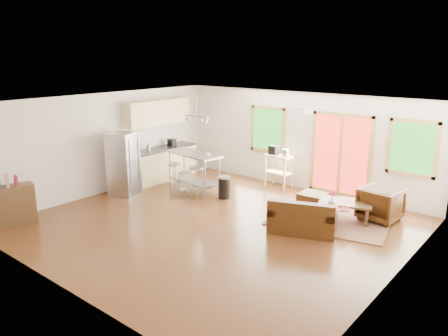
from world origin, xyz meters
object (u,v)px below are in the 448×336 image
Objects in this scene: loveseat at (302,219)px; ottoman at (312,201)px; island at (194,165)px; rug at (330,219)px; coffee_table at (346,204)px; kitchen_cart at (279,160)px; refrigerator at (124,164)px; armchair at (381,202)px.

loveseat reaches higher than ottoman.
island is (-3.15, -0.72, 0.51)m from ottoman.
coffee_table is at bearing 33.51° from rug.
kitchen_cart is (-2.49, 1.19, 0.39)m from coffee_table.
kitchen_cart is (2.74, 3.06, -0.04)m from refrigerator.
kitchen_cart is at bearing 111.01° from loveseat.
rug is 1.47× the size of island.
loveseat reaches higher than rug.
ottoman is (-1.52, -0.27, -0.22)m from armchair.
armchair reaches higher than loveseat.
rug is 0.49m from coffee_table.
coffee_table is at bearing 6.82° from island.
coffee_table is (0.41, 1.16, 0.10)m from loveseat.
loveseat is 0.91× the size of island.
armchair is 6.30m from refrigerator.
ottoman is at bearing 89.76° from loveseat.
loveseat is 1.34× the size of kitchen_cart.
island is 1.48× the size of kitchen_cart.
island is at bearing -167.12° from ottoman.
rug is at bearing 4.70° from island.
island is at bearing -133.38° from kitchen_cart.
island reaches higher than armchair.
loveseat is 3.18m from kitchen_cart.
island is (-4.08, -0.49, 0.32)m from coffee_table.
ottoman is at bearing 165.95° from coffee_table.
loveseat is 1.21× the size of coffee_table.
kitchen_cart is (-3.08, 0.69, 0.36)m from armchair.
kitchen_cart is (1.58, 1.67, 0.07)m from island.
coffee_table is 0.98m from ottoman.
loveseat is 1.24m from coffee_table.
refrigerator is at bearing -161.10° from rug.
armchair reaches higher than coffee_table.
ottoman is at bearing 16.17° from armchair.
ottoman is at bearing -31.41° from kitchen_cart.
refrigerator is (-4.82, -0.72, 0.53)m from loveseat.
rug is 3.89m from island.
island reaches higher than rug.
armchair is (0.59, 0.50, 0.03)m from coffee_table.
refrigerator is at bearing -129.86° from island.
rug is 1.16m from armchair.
coffee_table is at bearing 46.54° from armchair.
ottoman is 0.35× the size of refrigerator.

